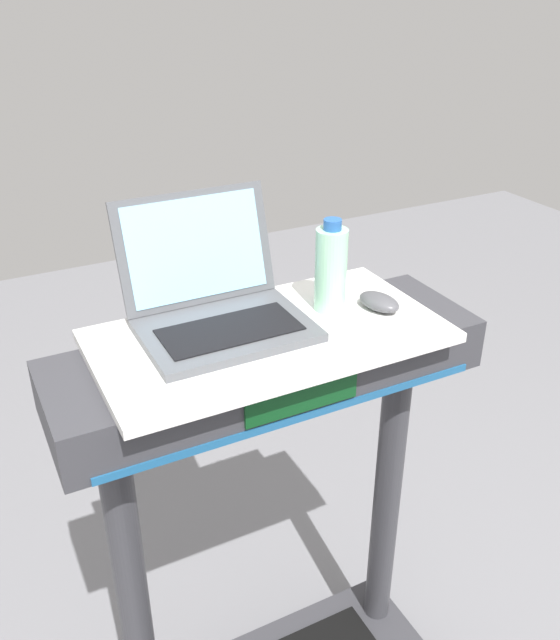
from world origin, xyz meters
TOP-DOWN VIEW (x-y plane):
  - desk_board at (0.00, 0.70)m, footprint 0.70×0.38m
  - laptop at (-0.08, 0.78)m, footprint 0.33×0.31m
  - computer_mouse at (0.25, 0.68)m, footprint 0.08×0.11m
  - water_bottle at (0.16, 0.73)m, footprint 0.07×0.07m

SIDE VIEW (x-z plane):
  - desk_board at x=0.00m, z-range 1.14..1.16m
  - computer_mouse at x=0.25m, z-range 1.16..1.19m
  - laptop at x=-0.08m, z-range 1.08..1.33m
  - water_bottle at x=0.16m, z-range 1.15..1.35m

